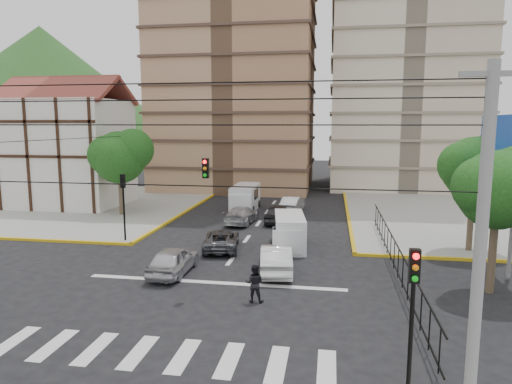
% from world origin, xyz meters
% --- Properties ---
extents(ground, '(160.00, 160.00, 0.00)m').
position_xyz_m(ground, '(0.00, 0.00, 0.00)').
color(ground, black).
rests_on(ground, ground).
extents(sidewalk_nw, '(26.00, 26.00, 0.15)m').
position_xyz_m(sidewalk_nw, '(-20.00, 20.00, 0.07)').
color(sidewalk_nw, gray).
rests_on(sidewalk_nw, ground).
extents(sidewalk_ne, '(26.00, 26.00, 0.15)m').
position_xyz_m(sidewalk_ne, '(20.00, 20.00, 0.07)').
color(sidewalk_ne, gray).
rests_on(sidewalk_ne, ground).
extents(crosswalk_stripes, '(12.00, 2.40, 0.01)m').
position_xyz_m(crosswalk_stripes, '(0.00, -6.00, 0.01)').
color(crosswalk_stripes, silver).
rests_on(crosswalk_stripes, ground).
extents(stop_line, '(13.00, 0.40, 0.01)m').
position_xyz_m(stop_line, '(0.00, 1.20, 0.01)').
color(stop_line, silver).
rests_on(stop_line, ground).
extents(tudor_building, '(10.80, 8.05, 12.23)m').
position_xyz_m(tudor_building, '(-19.00, 20.00, 5.25)').
color(tudor_building, silver).
rests_on(tudor_building, ground).
extents(distant_hill, '(70.00, 70.00, 28.00)m').
position_xyz_m(distant_hill, '(-55.00, 70.00, 14.00)').
color(distant_hill, '#20521B').
rests_on(distant_hill, ground).
extents(park_fence, '(0.10, 22.50, 1.66)m').
position_xyz_m(park_fence, '(9.00, 4.50, 0.00)').
color(park_fence, black).
rests_on(park_fence, ground).
extents(billboard, '(0.36, 6.20, 8.10)m').
position_xyz_m(billboard, '(14.45, 6.00, 6.00)').
color(billboard, slate).
rests_on(billboard, ground).
extents(tree_park_a, '(4.41, 3.60, 6.83)m').
position_xyz_m(tree_park_a, '(13.08, 2.01, 5.01)').
color(tree_park_a, '#473828').
rests_on(tree_park_a, ground).
extents(tree_park_c, '(4.65, 3.80, 7.25)m').
position_xyz_m(tree_park_c, '(14.09, 9.01, 5.34)').
color(tree_park_c, '#473828').
rests_on(tree_park_c, ground).
extents(tree_tudor, '(5.39, 4.40, 7.43)m').
position_xyz_m(tree_tudor, '(-11.90, 16.01, 5.22)').
color(tree_tudor, '#473828').
rests_on(tree_tudor, ground).
extents(traffic_light_se, '(0.28, 0.22, 4.40)m').
position_xyz_m(traffic_light_se, '(7.80, -7.80, 3.11)').
color(traffic_light_se, black).
rests_on(traffic_light_se, ground).
extents(traffic_light_nw, '(0.28, 0.22, 4.40)m').
position_xyz_m(traffic_light_nw, '(-7.80, 7.80, 3.11)').
color(traffic_light_nw, black).
rests_on(traffic_light_nw, ground).
extents(traffic_light_hanging, '(18.00, 9.12, 0.92)m').
position_xyz_m(traffic_light_hanging, '(0.00, -2.04, 5.90)').
color(traffic_light_hanging, black).
rests_on(traffic_light_hanging, ground).
extents(utility_pole_se, '(1.40, 0.28, 9.00)m').
position_xyz_m(utility_pole_se, '(9.00, -9.00, 4.77)').
color(utility_pole_se, slate).
rests_on(utility_pole_se, ground).
extents(van_right_lane, '(2.41, 4.82, 2.08)m').
position_xyz_m(van_right_lane, '(3.07, 8.13, 1.01)').
color(van_right_lane, silver).
rests_on(van_right_lane, ground).
extents(van_left_lane, '(2.16, 5.16, 2.32)m').
position_xyz_m(van_left_lane, '(-2.05, 19.90, 1.13)').
color(van_left_lane, silver).
rests_on(van_left_lane, ground).
extents(car_silver_front_left, '(1.80, 4.30, 1.45)m').
position_xyz_m(car_silver_front_left, '(-2.46, 2.20, 0.73)').
color(car_silver_front_left, '#BCBCC1').
rests_on(car_silver_front_left, ground).
extents(car_white_front_right, '(2.22, 4.76, 1.51)m').
position_xyz_m(car_white_front_right, '(2.82, 3.34, 0.75)').
color(car_white_front_right, silver).
rests_on(car_white_front_right, ground).
extents(car_grey_mid_left, '(2.78, 4.75, 1.24)m').
position_xyz_m(car_grey_mid_left, '(-1.09, 7.18, 0.62)').
color(car_grey_mid_left, '#4F5055').
rests_on(car_grey_mid_left, ground).
extents(car_silver_rear_left, '(2.32, 4.85, 1.36)m').
position_xyz_m(car_silver_rear_left, '(-1.32, 14.82, 0.68)').
color(car_silver_rear_left, '#ACACB1').
rests_on(car_silver_rear_left, ground).
extents(car_darkgrey_mid_right, '(1.86, 4.43, 1.50)m').
position_xyz_m(car_darkgrey_mid_right, '(1.47, 15.54, 0.75)').
color(car_darkgrey_mid_right, '#272729').
rests_on(car_darkgrey_mid_right, ground).
extents(car_white_rear_right, '(2.01, 4.42, 1.41)m').
position_xyz_m(car_white_rear_right, '(2.23, 20.37, 0.70)').
color(car_white_rear_right, silver).
rests_on(car_white_rear_right, ground).
extents(pedestrian_crosswalk, '(0.83, 0.65, 1.71)m').
position_xyz_m(pedestrian_crosswalk, '(2.37, -0.89, 0.85)').
color(pedestrian_crosswalk, black).
rests_on(pedestrian_crosswalk, ground).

